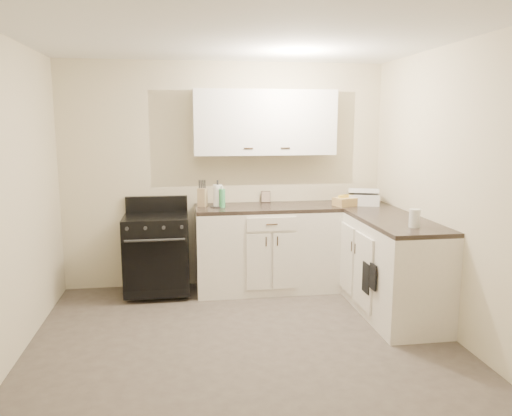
{
  "coord_description": "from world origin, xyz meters",
  "views": [
    {
      "loc": [
        -0.49,
        -3.8,
        1.84
      ],
      "look_at": [
        0.21,
        0.85,
        1.03
      ],
      "focal_mm": 35.0,
      "sensor_mm": 36.0,
      "label": 1
    }
  ],
  "objects": [
    {
      "name": "wicker_basket",
      "position": [
        1.3,
        1.39,
        0.99
      ],
      "size": [
        0.31,
        0.26,
        0.09
      ],
      "primitive_type": "cube",
      "rotation": [
        0.0,
        0.0,
        0.32
      ],
      "color": "tan",
      "rests_on": "countertop_right"
    },
    {
      "name": "base_cabinets_back",
      "position": [
        0.43,
        1.5,
        0.45
      ],
      "size": [
        1.55,
        0.6,
        0.9
      ],
      "primitive_type": "cube",
      "color": "silver",
      "rests_on": "floor"
    },
    {
      "name": "paper_towel",
      "position": [
        -0.11,
        1.53,
        1.06
      ],
      "size": [
        0.11,
        0.11,
        0.24
      ],
      "primitive_type": "cylinder",
      "rotation": [
        0.0,
        0.0,
        0.09
      ],
      "color": "white",
      "rests_on": "countertop_back"
    },
    {
      "name": "countertop_back",
      "position": [
        0.43,
        1.5,
        0.92
      ],
      "size": [
        1.55,
        0.6,
        0.04
      ],
      "primitive_type": "cube",
      "color": "black",
      "rests_on": "base_cabinets_back"
    },
    {
      "name": "countertop_grill",
      "position": [
        1.51,
        1.45,
        1.0
      ],
      "size": [
        0.4,
        0.39,
        0.12
      ],
      "primitive_type": "cube",
      "rotation": [
        0.0,
        0.0,
        -0.32
      ],
      "color": "white",
      "rests_on": "countertop_right"
    },
    {
      "name": "soap_bottle",
      "position": [
        -0.06,
        1.48,
        1.04
      ],
      "size": [
        0.07,
        0.07,
        0.2
      ],
      "primitive_type": "cylinder",
      "rotation": [
        0.0,
        0.0,
        -0.06
      ],
      "color": "#3C9D5C",
      "rests_on": "countertop_back"
    },
    {
      "name": "picture_frame",
      "position": [
        0.46,
        1.74,
        1.01
      ],
      "size": [
        0.11,
        0.05,
        0.13
      ],
      "primitive_type": "cube",
      "rotation": [
        -0.14,
        0.0,
        -0.13
      ],
      "color": "black",
      "rests_on": "countertop_back"
    },
    {
      "name": "upper_cabinets",
      "position": [
        0.43,
        1.65,
        1.84
      ],
      "size": [
        1.55,
        0.3,
        0.7
      ],
      "primitive_type": "cube",
      "color": "white",
      "rests_on": "wall_back"
    },
    {
      "name": "oven_mitt_near",
      "position": [
        1.18,
        0.27,
        0.48
      ],
      "size": [
        0.02,
        0.13,
        0.23
      ],
      "primitive_type": "cube",
      "color": "black",
      "rests_on": "base_cabinets_right"
    },
    {
      "name": "ceiling",
      "position": [
        0.0,
        0.0,
        2.5
      ],
      "size": [
        3.6,
        3.6,
        0.0
      ],
      "primitive_type": "plane",
      "color": "white",
      "rests_on": "wall_back"
    },
    {
      "name": "wall_right",
      "position": [
        1.8,
        0.0,
        1.25
      ],
      "size": [
        0.0,
        3.6,
        3.6
      ],
      "primitive_type": "plane",
      "rotation": [
        1.57,
        0.0,
        -1.57
      ],
      "color": "beige",
      "rests_on": "ground"
    },
    {
      "name": "floor",
      "position": [
        0.0,
        0.0,
        0.0
      ],
      "size": [
        3.6,
        3.6,
        0.0
      ],
      "primitive_type": "plane",
      "color": "#473F38",
      "rests_on": "ground"
    },
    {
      "name": "wall_back",
      "position": [
        0.0,
        1.8,
        1.25
      ],
      "size": [
        3.6,
        0.0,
        3.6
      ],
      "primitive_type": "plane",
      "rotation": [
        1.57,
        0.0,
        0.0
      ],
      "color": "beige",
      "rests_on": "ground"
    },
    {
      "name": "oven_mitt_far",
      "position": [
        1.18,
        0.43,
        0.42
      ],
      "size": [
        0.02,
        0.16,
        0.28
      ],
      "primitive_type": "cube",
      "color": "black",
      "rests_on": "base_cabinets_right"
    },
    {
      "name": "countertop_right",
      "position": [
        1.5,
        0.85,
        0.92
      ],
      "size": [
        0.6,
        1.9,
        0.04
      ],
      "primitive_type": "cube",
      "color": "black",
      "rests_on": "base_cabinets_right"
    },
    {
      "name": "wall_front",
      "position": [
        0.0,
        -1.8,
        1.25
      ],
      "size": [
        3.6,
        0.0,
        3.6
      ],
      "primitive_type": "plane",
      "rotation": [
        -1.57,
        0.0,
        0.0
      ],
      "color": "beige",
      "rests_on": "ground"
    },
    {
      "name": "stove",
      "position": [
        -0.77,
        1.48,
        0.46
      ],
      "size": [
        0.67,
        0.58,
        0.82
      ],
      "primitive_type": "cube",
      "color": "black",
      "rests_on": "floor"
    },
    {
      "name": "base_cabinets_right",
      "position": [
        1.5,
        0.85,
        0.45
      ],
      "size": [
        0.6,
        1.9,
        0.9
      ],
      "primitive_type": "cube",
      "color": "silver",
      "rests_on": "floor"
    },
    {
      "name": "glass_jar",
      "position": [
        1.51,
        0.21,
        1.02
      ],
      "size": [
        0.12,
        0.12,
        0.16
      ],
      "primitive_type": "cylinder",
      "rotation": [
        0.0,
        0.0,
        0.36
      ],
      "color": "silver",
      "rests_on": "countertop_right"
    },
    {
      "name": "knife_block",
      "position": [
        -0.27,
        1.58,
        1.04
      ],
      "size": [
        0.11,
        0.11,
        0.2
      ],
      "primitive_type": "cube",
      "rotation": [
        0.0,
        0.0,
        -0.39
      ],
      "color": "tan",
      "rests_on": "countertop_back"
    }
  ]
}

